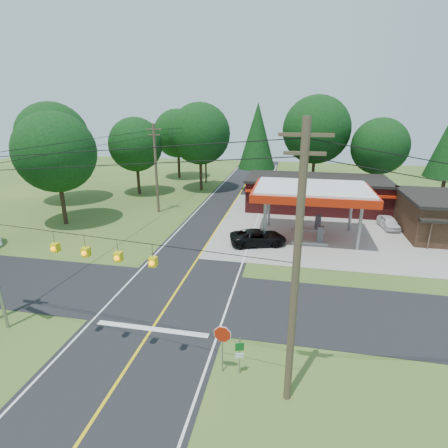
% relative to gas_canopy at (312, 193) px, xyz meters
% --- Properties ---
extents(ground, '(120.00, 120.00, 0.00)m').
position_rel_gas_canopy_xyz_m(ground, '(-9.00, -13.00, -4.27)').
color(ground, '#36581F').
rests_on(ground, ground).
extents(main_highway, '(8.00, 120.00, 0.02)m').
position_rel_gas_canopy_xyz_m(main_highway, '(-9.00, -13.00, -4.26)').
color(main_highway, black).
rests_on(main_highway, ground).
extents(cross_road, '(70.00, 7.00, 0.02)m').
position_rel_gas_canopy_xyz_m(cross_road, '(-9.00, -13.00, -4.25)').
color(cross_road, black).
rests_on(cross_road, ground).
extents(lane_center_yellow, '(0.15, 110.00, 0.00)m').
position_rel_gas_canopy_xyz_m(lane_center_yellow, '(-9.00, -13.00, -4.24)').
color(lane_center_yellow, yellow).
rests_on(lane_center_yellow, main_highway).
extents(gas_canopy, '(10.60, 7.40, 4.88)m').
position_rel_gas_canopy_xyz_m(gas_canopy, '(0.00, 0.00, 0.00)').
color(gas_canopy, gray).
rests_on(gas_canopy, ground).
extents(convenience_store, '(16.40, 7.55, 3.80)m').
position_rel_gas_canopy_xyz_m(convenience_store, '(1.00, 9.98, -2.35)').
color(convenience_store, '#5C1A1A').
rests_on(convenience_store, ground).
extents(utility_pole_near_right, '(1.80, 0.30, 11.50)m').
position_rel_gas_canopy_xyz_m(utility_pole_near_right, '(-1.50, -20.00, 1.69)').
color(utility_pole_near_right, '#473828').
rests_on(utility_pole_near_right, ground).
extents(utility_pole_far_left, '(1.80, 0.30, 10.00)m').
position_rel_gas_canopy_xyz_m(utility_pole_far_left, '(-17.00, 5.00, 0.93)').
color(utility_pole_far_left, '#473828').
rests_on(utility_pole_far_left, ground).
extents(utility_pole_north, '(0.30, 0.30, 9.50)m').
position_rel_gas_canopy_xyz_m(utility_pole_north, '(-15.50, 22.00, 0.48)').
color(utility_pole_north, '#473828').
rests_on(utility_pole_north, ground).
extents(overhead_beacons, '(17.04, 2.04, 1.03)m').
position_rel_gas_canopy_xyz_m(overhead_beacons, '(-10.00, -19.00, 1.95)').
color(overhead_beacons, black).
rests_on(overhead_beacons, ground).
extents(treeline_backdrop, '(70.27, 51.59, 13.30)m').
position_rel_gas_canopy_xyz_m(treeline_backdrop, '(-8.18, 11.01, 3.22)').
color(treeline_backdrop, '#332316').
rests_on(treeline_backdrop, ground).
extents(suv_car, '(6.27, 6.27, 1.39)m').
position_rel_gas_canopy_xyz_m(suv_car, '(-4.50, -2.98, -3.57)').
color(suv_car, black).
rests_on(suv_car, ground).
extents(sedan_car, '(4.00, 4.00, 1.21)m').
position_rel_gas_canopy_xyz_m(sedan_car, '(8.00, 4.00, -3.66)').
color(sedan_car, white).
rests_on(sedan_car, ground).
extents(octagonal_stop_sign, '(0.86, 0.11, 2.48)m').
position_rel_gas_canopy_xyz_m(octagonal_stop_sign, '(-4.50, -19.01, -2.42)').
color(octagonal_stop_sign, gray).
rests_on(octagonal_stop_sign, ground).
extents(route_sign_post, '(0.39, 0.14, 1.97)m').
position_rel_gas_canopy_xyz_m(route_sign_post, '(-3.70, -19.02, -3.11)').
color(route_sign_post, gray).
rests_on(route_sign_post, ground).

